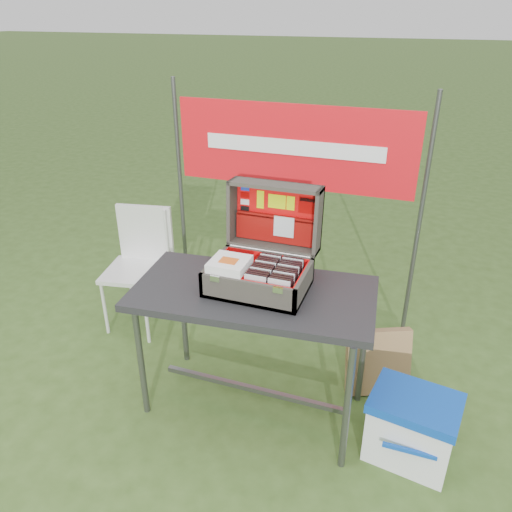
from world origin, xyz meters
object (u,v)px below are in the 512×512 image
at_px(cooler, 412,428).
at_px(cardboard_box, 378,362).
at_px(table, 254,351).
at_px(chair, 135,273).
at_px(suitcase, 262,242).

bearing_deg(cooler, cardboard_box, 125.64).
bearing_deg(cardboard_box, cooler, -88.08).
bearing_deg(cooler, table, -175.44).
relative_size(cooler, cardboard_box, 1.05).
height_order(chair, cardboard_box, chair).
bearing_deg(table, chair, 149.55).
xyz_separation_m(table, suitcase, (0.02, 0.08, 0.64)).
xyz_separation_m(suitcase, cooler, (0.87, -0.15, -0.85)).
relative_size(chair, cardboard_box, 2.15).
xyz_separation_m(table, chair, (-1.08, 0.50, 0.04)).
distance_m(suitcase, cooler, 1.22).
height_order(cooler, cardboard_box, cardboard_box).
xyz_separation_m(cooler, cardboard_box, (-0.23, 0.46, 0.01)).
bearing_deg(suitcase, chair, 158.81).
bearing_deg(suitcase, table, -103.54).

